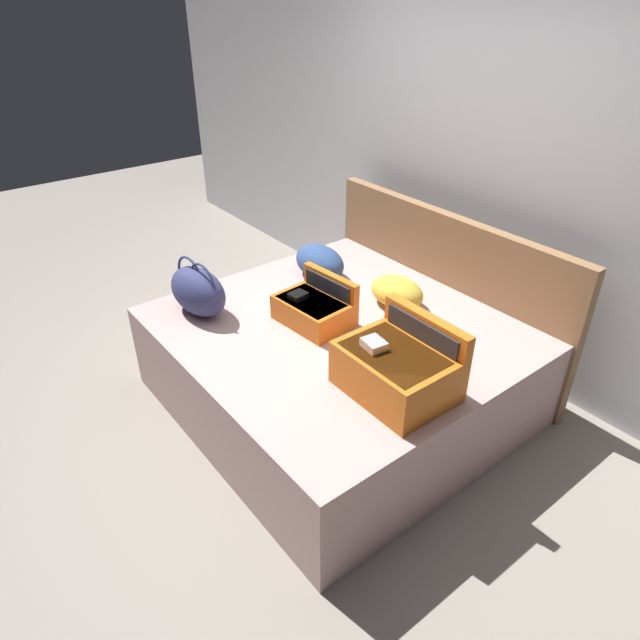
{
  "coord_description": "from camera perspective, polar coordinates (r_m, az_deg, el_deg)",
  "views": [
    {
      "loc": [
        2.2,
        -1.46,
        2.38
      ],
      "look_at": [
        0.0,
        0.26,
        0.68
      ],
      "focal_mm": 31.46,
      "sensor_mm": 36.0,
      "label": 1
    }
  ],
  "objects": [
    {
      "name": "ground_plane",
      "position": [
        3.56,
        -3.37,
        -10.76
      ],
      "size": [
        12.0,
        12.0,
        0.0
      ],
      "primitive_type": "plane",
      "color": "gray"
    },
    {
      "name": "back_wall",
      "position": [
        3.96,
        16.53,
        14.27
      ],
      "size": [
        8.0,
        0.1,
        2.6
      ],
      "primitive_type": "cube",
      "color": "silver",
      "rests_on": "ground"
    },
    {
      "name": "bed",
      "position": [
        3.56,
        1.76,
        -4.64
      ],
      "size": [
        2.01,
        1.85,
        0.58
      ],
      "primitive_type": "cube",
      "color": "#BC9993",
      "rests_on": "ground"
    },
    {
      "name": "headboard",
      "position": [
        4.03,
        12.46,
        3.26
      ],
      "size": [
        2.05,
        0.08,
        1.06
      ],
      "primitive_type": "cube",
      "color": "olive",
      "rests_on": "ground"
    },
    {
      "name": "hard_case_large",
      "position": [
        2.83,
        7.87,
        -4.81
      ],
      "size": [
        0.55,
        0.44,
        0.38
      ],
      "rotation": [
        0.0,
        0.0,
        -0.01
      ],
      "color": "#D16619",
      "rests_on": "bed"
    },
    {
      "name": "hard_case_medium",
      "position": [
        3.4,
        -0.57,
        1.26
      ],
      "size": [
        0.47,
        0.36,
        0.28
      ],
      "rotation": [
        0.0,
        0.0,
        0.08
      ],
      "color": "#D16619",
      "rests_on": "bed"
    },
    {
      "name": "duffel_bag",
      "position": [
        3.55,
        -12.31,
        2.94
      ],
      "size": [
        0.48,
        0.31,
        0.36
      ],
      "rotation": [
        0.0,
        0.0,
        0.12
      ],
      "color": "navy",
      "rests_on": "bed"
    },
    {
      "name": "pillow_near_headboard",
      "position": [
        3.62,
        7.83,
        2.85
      ],
      "size": [
        0.38,
        0.28,
        0.18
      ],
      "primitive_type": "ellipsoid",
      "rotation": [
        0.0,
        0.0,
        0.01
      ],
      "color": "gold",
      "rests_on": "bed"
    },
    {
      "name": "pillow_center_head",
      "position": [
        3.94,
        -0.04,
        5.92
      ],
      "size": [
        0.46,
        0.33,
        0.22
      ],
      "primitive_type": "ellipsoid",
      "rotation": [
        0.0,
        0.0,
        -0.1
      ],
      "color": "navy",
      "rests_on": "bed"
    }
  ]
}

